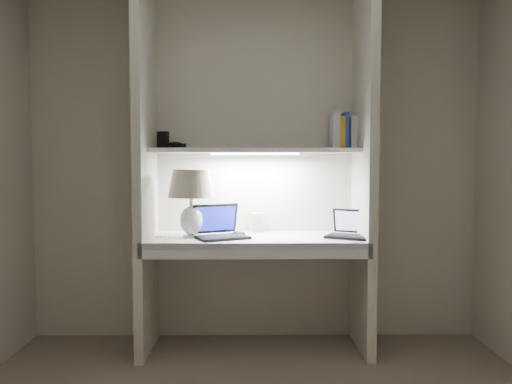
{
  "coord_description": "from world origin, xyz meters",
  "views": [
    {
      "loc": [
        -0.03,
        -2.1,
        1.27
      ],
      "look_at": [
        0.0,
        1.05,
        1.08
      ],
      "focal_mm": 35.0,
      "sensor_mm": 36.0,
      "label": 1
    }
  ],
  "objects_px": {
    "book_row": "(348,132)",
    "table_lamp": "(191,191)",
    "laptop_main": "(219,230)",
    "laptop_netbook": "(351,231)",
    "speaker": "(258,222)"
  },
  "relations": [
    {
      "from": "laptop_netbook",
      "to": "book_row",
      "type": "height_order",
      "value": "book_row"
    },
    {
      "from": "laptop_main",
      "to": "laptop_netbook",
      "type": "relative_size",
      "value": 1.12
    },
    {
      "from": "laptop_netbook",
      "to": "book_row",
      "type": "xyz_separation_m",
      "value": [
        0.01,
        0.18,
        0.67
      ]
    },
    {
      "from": "table_lamp",
      "to": "laptop_main",
      "type": "distance_m",
      "value": 0.32
    },
    {
      "from": "book_row",
      "to": "table_lamp",
      "type": "bearing_deg",
      "value": -171.01
    },
    {
      "from": "laptop_main",
      "to": "table_lamp",
      "type": "bearing_deg",
      "value": 149.25
    },
    {
      "from": "table_lamp",
      "to": "laptop_main",
      "type": "bearing_deg",
      "value": -5.63
    },
    {
      "from": "laptop_netbook",
      "to": "speaker",
      "type": "height_order",
      "value": "laptop_netbook"
    },
    {
      "from": "laptop_main",
      "to": "speaker",
      "type": "height_order",
      "value": "laptop_main"
    },
    {
      "from": "speaker",
      "to": "book_row",
      "type": "bearing_deg",
      "value": -28.07
    },
    {
      "from": "speaker",
      "to": "book_row",
      "type": "xyz_separation_m",
      "value": [
        0.63,
        -0.07,
        0.64
      ]
    },
    {
      "from": "laptop_main",
      "to": "laptop_netbook",
      "type": "distance_m",
      "value": 0.88
    },
    {
      "from": "speaker",
      "to": "book_row",
      "type": "distance_m",
      "value": 0.9
    },
    {
      "from": "table_lamp",
      "to": "book_row",
      "type": "bearing_deg",
      "value": 8.99
    },
    {
      "from": "book_row",
      "to": "laptop_main",
      "type": "bearing_deg",
      "value": -168.0
    }
  ]
}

